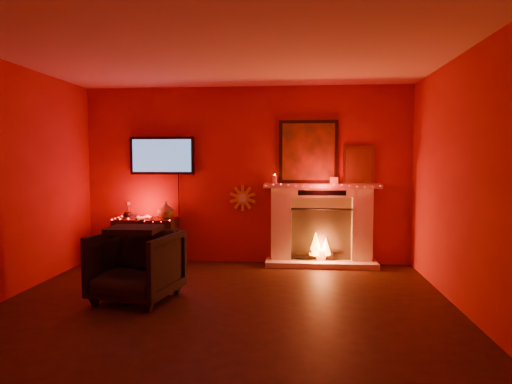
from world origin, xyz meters
TOP-DOWN VIEW (x-y plane):
  - room at (0.00, 0.00)m, footprint 5.00×5.00m
  - fireplace at (1.14, 2.39)m, footprint 1.72×0.40m
  - tv at (-1.30, 2.45)m, footprint 1.00×0.07m
  - sunburst_clock at (-0.05, 2.48)m, footprint 0.40×0.03m
  - console_table at (-1.50, 2.26)m, footprint 0.91×0.58m
  - armchair at (-1.02, 0.44)m, footprint 1.00×1.01m

SIDE VIEW (x-z plane):
  - console_table at x=-1.50m, z-range -0.10..0.86m
  - armchair at x=-1.02m, z-range 0.00..0.78m
  - fireplace at x=1.14m, z-range -0.37..1.81m
  - sunburst_clock at x=-0.05m, z-range 0.80..1.20m
  - room at x=0.00m, z-range -1.15..3.85m
  - tv at x=-1.30m, z-range 1.03..2.27m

